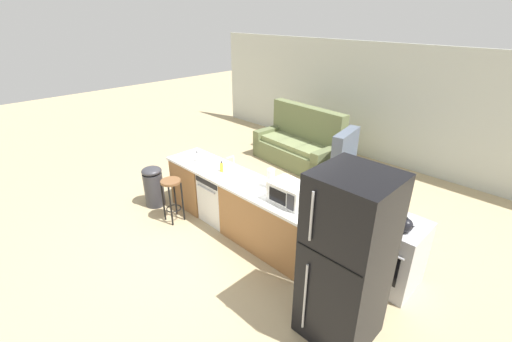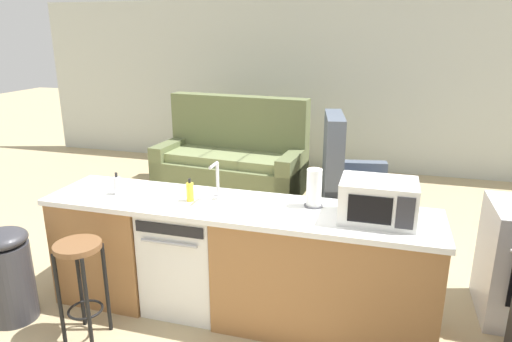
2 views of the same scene
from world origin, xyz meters
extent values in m
plane|color=tan|center=(0.00, 0.00, 0.00)|extent=(24.00, 24.00, 0.00)
cube|color=beige|center=(0.30, 4.20, 1.30)|extent=(10.00, 0.06, 2.60)
cube|color=#9E6B3D|center=(-0.93, 0.00, 0.43)|extent=(0.75, 0.62, 0.86)
cube|color=#9E6B3D|center=(0.83, 0.00, 0.43)|extent=(1.55, 0.62, 0.86)
cube|color=white|center=(0.15, 0.00, 0.88)|extent=(2.94, 0.66, 0.04)
cube|color=#3F2A18|center=(0.15, 0.00, 0.04)|extent=(2.86, 0.56, 0.08)
cube|color=white|center=(-0.25, 0.00, 0.42)|extent=(0.58, 0.58, 0.84)
cube|color=black|center=(-0.25, -0.30, 0.78)|extent=(0.52, 0.01, 0.08)
cylinder|color=#B2B2B7|center=(-0.25, -0.31, 0.68)|extent=(0.44, 0.02, 0.02)
cube|color=#B7B7BC|center=(2.35, 0.55, 0.42)|extent=(0.76, 0.64, 0.85)
cube|color=black|center=(2.35, 0.22, 0.47)|extent=(0.53, 0.01, 0.43)
cylinder|color=silver|center=(2.35, 0.20, 0.70)|extent=(0.61, 0.03, 0.03)
cube|color=#B7B7BC|center=(2.35, 0.55, 0.88)|extent=(0.76, 0.64, 0.05)
torus|color=black|center=(2.18, 0.42, 0.89)|extent=(0.16, 0.16, 0.01)
torus|color=black|center=(2.52, 0.42, 0.89)|extent=(0.16, 0.16, 0.01)
torus|color=black|center=(2.18, 0.68, 0.89)|extent=(0.16, 0.16, 0.01)
torus|color=black|center=(2.52, 0.68, 0.89)|extent=(0.16, 0.16, 0.01)
cube|color=black|center=(2.35, -0.55, 0.95)|extent=(0.72, 0.70, 1.91)
cylinder|color=#B2B2B7|center=(2.15, -0.92, 1.54)|extent=(0.02, 0.02, 0.51)
cylinder|color=#B2B2B7|center=(2.15, -0.92, 0.59)|extent=(0.02, 0.02, 0.83)
cube|color=black|center=(2.35, -0.90, 1.18)|extent=(0.68, 0.01, 0.01)
cube|color=white|center=(1.16, 0.00, 1.04)|extent=(0.50, 0.36, 0.28)
cube|color=black|center=(1.11, -0.18, 1.04)|extent=(0.27, 0.01, 0.18)
cube|color=#2D2D33|center=(1.33, -0.18, 1.04)|extent=(0.11, 0.01, 0.21)
cylinder|color=silver|center=(-0.01, 0.07, 0.92)|extent=(0.07, 0.07, 0.03)
cylinder|color=silver|center=(-0.01, 0.07, 1.06)|extent=(0.02, 0.02, 0.26)
cylinder|color=silver|center=(-0.01, 0.00, 1.19)|extent=(0.02, 0.14, 0.02)
cylinder|color=#4C4C51|center=(0.70, 0.13, 0.91)|extent=(0.14, 0.14, 0.01)
cylinder|color=white|center=(0.70, 0.13, 1.05)|extent=(0.11, 0.11, 0.27)
cylinder|color=yellow|center=(-0.20, -0.01, 0.97)|extent=(0.06, 0.06, 0.14)
cylinder|color=black|center=(-0.20, -0.01, 1.06)|extent=(0.02, 0.02, 0.04)
cylinder|color=silver|center=(-0.81, -0.04, 0.97)|extent=(0.06, 0.06, 0.14)
cylinder|color=black|center=(-0.81, -0.04, 1.06)|extent=(0.02, 0.02, 0.04)
sphere|color=black|center=(2.52, 0.42, 0.99)|extent=(0.17, 0.17, 0.17)
sphere|color=black|center=(2.52, 0.42, 1.08)|extent=(0.03, 0.03, 0.03)
cone|color=black|center=(2.60, 0.42, 1.00)|extent=(0.08, 0.04, 0.06)
cylinder|color=brown|center=(-0.79, -0.60, 0.72)|extent=(0.32, 0.32, 0.04)
cylinder|color=black|center=(-0.90, -0.71, 0.35)|extent=(0.03, 0.03, 0.70)
cylinder|color=black|center=(-0.68, -0.71, 0.35)|extent=(0.03, 0.03, 0.70)
cylinder|color=black|center=(-0.90, -0.49, 0.35)|extent=(0.03, 0.03, 0.70)
cylinder|color=black|center=(-0.68, -0.49, 0.35)|extent=(0.03, 0.03, 0.70)
torus|color=black|center=(-0.79, -0.60, 0.22)|extent=(0.25, 0.25, 0.02)
cylinder|color=#333338|center=(-1.46, -0.56, 0.31)|extent=(0.34, 0.34, 0.62)
ellipsoid|color=#333338|center=(-1.46, -0.56, 0.67)|extent=(0.35, 0.35, 0.14)
cube|color=#667047|center=(-0.85, 2.69, 0.21)|extent=(2.07, 1.07, 0.42)
cube|color=#667047|center=(-0.82, 3.02, 0.64)|extent=(2.01, 0.41, 1.27)
cube|color=#667047|center=(-1.75, 2.76, 0.31)|extent=(0.28, 0.91, 0.62)
cube|color=#667047|center=(0.05, 2.61, 0.31)|extent=(0.28, 0.91, 0.62)
cube|color=#7D8959|center=(-1.40, 2.68, 0.48)|extent=(0.61, 0.68, 0.12)
cube|color=#7D8959|center=(-0.85, 2.64, 0.48)|extent=(0.61, 0.68, 0.12)
cube|color=#7D8959|center=(-0.31, 2.59, 0.48)|extent=(0.61, 0.68, 0.12)
cube|color=#515B6B|center=(0.89, 2.35, 0.20)|extent=(0.94, 0.98, 0.40)
cube|color=#515B6B|center=(0.59, 2.30, 0.60)|extent=(0.35, 0.87, 1.20)
cube|color=#515B6B|center=(0.95, 2.01, 0.28)|extent=(0.82, 0.30, 0.55)
cube|color=#515B6B|center=(0.83, 2.69, 0.28)|extent=(0.82, 0.30, 0.55)
camera|label=1|loc=(3.61, -3.07, 3.19)|focal=24.00mm
camera|label=2|loc=(1.16, -2.97, 2.13)|focal=32.00mm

